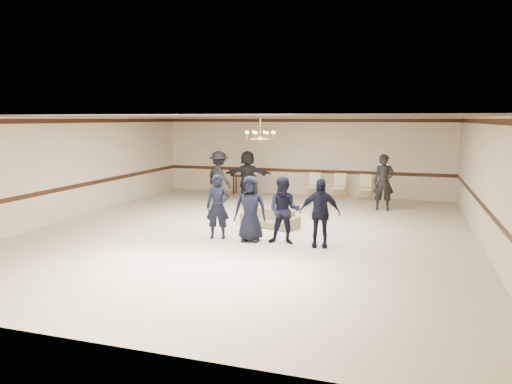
% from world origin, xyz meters
% --- Properties ---
extents(room, '(12.01, 14.01, 3.21)m').
position_xyz_m(room, '(0.00, 0.00, 1.60)').
color(room, beige).
rests_on(room, ground).
extents(chair_rail, '(12.00, 0.02, 0.14)m').
position_xyz_m(chair_rail, '(0.00, 6.99, 1.00)').
color(chair_rail, '#391D11').
rests_on(chair_rail, wall_back).
extents(crown_molding, '(12.00, 0.02, 0.14)m').
position_xyz_m(crown_molding, '(0.00, 6.99, 3.08)').
color(crown_molding, '#391D11').
rests_on(crown_molding, wall_back).
extents(chandelier, '(0.94, 0.94, 0.89)m').
position_xyz_m(chandelier, '(0.00, 1.00, 2.88)').
color(chandelier, '#B8873B').
rests_on(chandelier, ceiling).
extents(boy_a, '(0.70, 0.54, 1.71)m').
position_xyz_m(boy_a, '(-0.57, -0.93, 0.85)').
color(boy_a, black).
rests_on(boy_a, floor).
extents(boy_b, '(0.90, 0.66, 1.71)m').
position_xyz_m(boy_b, '(0.33, -0.93, 0.85)').
color(boy_b, black).
rests_on(boy_b, floor).
extents(boy_c, '(0.87, 0.70, 1.71)m').
position_xyz_m(boy_c, '(1.23, -0.93, 0.85)').
color(boy_c, black).
rests_on(boy_c, floor).
extents(boy_d, '(1.04, 0.54, 1.71)m').
position_xyz_m(boy_d, '(2.13, -0.93, 0.85)').
color(boy_d, black).
rests_on(boy_d, floor).
extents(settee, '(1.85, 1.17, 0.50)m').
position_xyz_m(settee, '(0.36, 0.81, 0.25)').
color(settee, '#7C7753').
rests_on(settee, floor).
extents(adult_left, '(1.45, 1.29, 1.94)m').
position_xyz_m(adult_left, '(-2.60, 4.17, 0.97)').
color(adult_left, black).
rests_on(adult_left, floor).
extents(adult_mid, '(1.88, 0.91, 1.94)m').
position_xyz_m(adult_mid, '(-1.70, 4.87, 0.97)').
color(adult_mid, black).
rests_on(adult_mid, floor).
extents(adult_right, '(0.76, 0.54, 1.94)m').
position_xyz_m(adult_right, '(3.40, 4.47, 0.97)').
color(adult_right, black).
rests_on(adult_right, floor).
extents(banquet_chair_left, '(0.51, 0.51, 1.00)m').
position_xyz_m(banquet_chair_left, '(0.63, 6.18, 0.50)').
color(banquet_chair_left, beige).
rests_on(banquet_chair_left, floor).
extents(banquet_chair_mid, '(0.52, 0.52, 1.00)m').
position_xyz_m(banquet_chair_mid, '(1.63, 6.18, 0.50)').
color(banquet_chair_mid, beige).
rests_on(banquet_chair_mid, floor).
extents(banquet_chair_right, '(0.51, 0.51, 1.00)m').
position_xyz_m(banquet_chair_right, '(2.63, 6.18, 0.50)').
color(banquet_chair_right, beige).
rests_on(banquet_chair_right, floor).
extents(console_table, '(0.96, 0.42, 0.80)m').
position_xyz_m(console_table, '(-2.37, 6.38, 0.40)').
color(console_table, black).
rests_on(console_table, floor).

